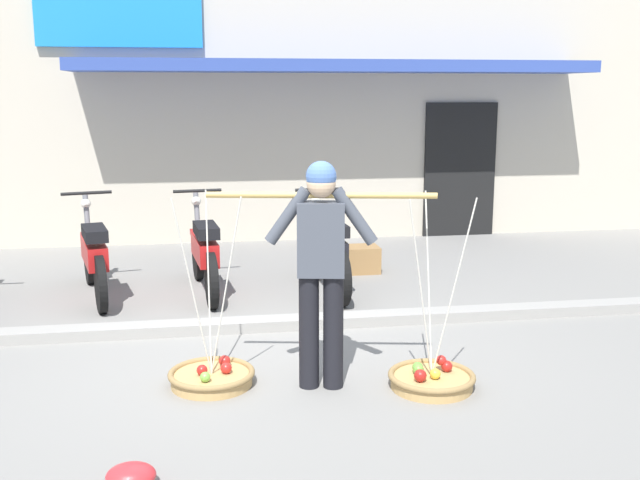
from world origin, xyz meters
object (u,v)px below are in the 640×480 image
object	(u,v)px
fruit_vendor	(321,260)
fruit_basket_left_side	(431,378)
motorcycle_second_in_row	(94,256)
fruit_basket_right_side	(212,376)
wooden_crate	(360,259)
motorcycle_third_in_row	(204,253)
motorcycle_end_of_row	(328,251)
plastic_litter_bag	(131,476)

from	to	relation	value
fruit_vendor	fruit_basket_left_side	xyz separation A→B (m)	(0.81, -0.16, -0.90)
fruit_basket_left_side	fruit_vendor	bearing A→B (deg)	169.03
fruit_basket_left_side	motorcycle_second_in_row	world-z (taller)	fruit_basket_left_side
fruit_basket_right_side	motorcycle_second_in_row	bearing A→B (deg)	113.97
motorcycle_second_in_row	wooden_crate	bearing A→B (deg)	12.49
wooden_crate	fruit_basket_right_side	bearing A→B (deg)	-119.41
fruit_basket_left_side	wooden_crate	size ratio (longest dim) A/B	3.30
fruit_basket_right_side	motorcycle_third_in_row	world-z (taller)	fruit_basket_right_side
motorcycle_second_in_row	motorcycle_end_of_row	xyz separation A→B (m)	(2.50, -0.13, 0.00)
motorcycle_end_of_row	plastic_litter_bag	bearing A→B (deg)	-114.66
motorcycle_second_in_row	plastic_litter_bag	bearing A→B (deg)	-80.30
motorcycle_second_in_row	fruit_basket_right_side	bearing A→B (deg)	-66.03
fruit_vendor	plastic_litter_bag	bearing A→B (deg)	-135.49
fruit_vendor	motorcycle_third_in_row	xyz separation A→B (m)	(-0.83, 2.78, -0.52)
fruit_vendor	plastic_litter_bag	world-z (taller)	fruit_vendor
fruit_vendor	wooden_crate	bearing A→B (deg)	73.05
motorcycle_second_in_row	motorcycle_third_in_row	bearing A→B (deg)	-0.86
plastic_litter_bag	wooden_crate	xyz separation A→B (m)	(2.35, 4.74, 0.09)
motorcycle_third_in_row	motorcycle_second_in_row	bearing A→B (deg)	179.14
fruit_basket_right_side	motorcycle_third_in_row	xyz separation A→B (m)	(-0.02, 2.62, 0.38)
fruit_basket_right_side	motorcycle_end_of_row	world-z (taller)	fruit_basket_right_side
fruit_basket_left_side	motorcycle_third_in_row	world-z (taller)	fruit_basket_left_side
fruit_basket_right_side	motorcycle_end_of_row	distance (m)	2.86
fruit_basket_left_side	plastic_litter_bag	distance (m)	2.37
motorcycle_second_in_row	motorcycle_third_in_row	distance (m)	1.16
plastic_litter_bag	fruit_basket_right_side	bearing A→B (deg)	71.44
fruit_basket_left_side	motorcycle_third_in_row	size ratio (longest dim) A/B	0.80
fruit_basket_right_side	motorcycle_end_of_row	size ratio (longest dim) A/B	0.80
fruit_vendor	motorcycle_end_of_row	bearing A→B (deg)	79.02
motorcycle_end_of_row	plastic_litter_bag	world-z (taller)	motorcycle_end_of_row
fruit_basket_right_side	plastic_litter_bag	bearing A→B (deg)	-108.56
fruit_vendor	fruit_basket_right_side	distance (m)	1.22
fruit_basket_right_side	wooden_crate	world-z (taller)	fruit_basket_right_side
fruit_basket_left_side	fruit_basket_right_side	distance (m)	1.65
fruit_basket_right_side	motorcycle_second_in_row	size ratio (longest dim) A/B	0.81
fruit_basket_right_side	wooden_crate	xyz separation A→B (m)	(1.87, 3.31, 0.09)
fruit_basket_right_side	motorcycle_end_of_row	bearing A→B (deg)	62.12
motorcycle_end_of_row	wooden_crate	size ratio (longest dim) A/B	4.14
plastic_litter_bag	fruit_vendor	bearing A→B (deg)	44.51
motorcycle_end_of_row	plastic_litter_bag	size ratio (longest dim) A/B	6.51
motorcycle_second_in_row	wooden_crate	xyz separation A→B (m)	(3.04, 0.67, -0.29)
fruit_vendor	motorcycle_end_of_row	world-z (taller)	fruit_vendor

